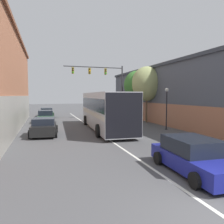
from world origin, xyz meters
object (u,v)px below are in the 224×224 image
parked_car_left_mid (46,112)px  street_lamp (167,105)px  street_tree_near (137,85)px  hatchback_foreground (194,156)px  street_tree_far (147,84)px  bus (105,109)px  parked_car_left_near (45,117)px  parked_car_left_far (44,127)px  traffic_signal_gantry (104,79)px

parked_car_left_mid → street_lamp: 19.46m
street_lamp → street_tree_near: street_tree_near is taller
hatchback_foreground → street_tree_near: street_tree_near is taller
parked_car_left_mid → street_tree_far: (10.97, -11.04, 3.84)m
street_tree_far → hatchback_foreground: bearing=-109.6°
bus → hatchback_foreground: bus is taller
parked_car_left_near → street_lamp: bearing=-129.5°
parked_car_left_mid → parked_car_left_near: bearing=176.2°
hatchback_foreground → street_lamp: bearing=-22.9°
hatchback_foreground → street_tree_near: size_ratio=0.74×
parked_car_left_mid → street_tree_far: street_tree_far is taller
hatchback_foreground → street_tree_near: bearing=-13.2°
parked_car_left_mid → street_lamp: street_lamp is taller
parked_car_left_far → street_lamp: size_ratio=1.04×
parked_car_left_mid → traffic_signal_gantry: 10.44m
traffic_signal_gantry → parked_car_left_near: bearing=-163.9°
street_tree_near → hatchback_foreground: bearing=-106.0°
parked_car_left_far → street_tree_near: bearing=-55.1°
hatchback_foreground → parked_car_left_near: parked_car_left_near is taller
street_lamp → street_tree_far: 5.85m
bus → traffic_signal_gantry: bearing=-11.9°
parked_car_left_near → street_tree_far: street_tree_far is taller
hatchback_foreground → street_tree_far: (5.51, 15.47, 3.81)m
hatchback_foreground → bus: bearing=5.0°
parked_car_left_mid → street_tree_near: 14.70m
traffic_signal_gantry → street_lamp: (2.92, -10.67, -3.01)m
parked_car_left_far → street_tree_near: street_tree_near is taller
traffic_signal_gantry → hatchback_foreground: bearing=-95.3°
hatchback_foreground → street_tree_far: street_tree_far is taller
parked_car_left_far → traffic_signal_gantry: size_ratio=0.50×
parked_car_left_near → traffic_signal_gantry: size_ratio=0.49×
bus → street_tree_near: (5.22, 4.80, 2.45)m
street_tree_near → parked_car_left_far: bearing=-149.4°
street_tree_near → street_tree_far: 1.38m
bus → parked_car_left_far: (-5.35, -1.44, -1.23)m
bus → hatchback_foreground: 11.91m
parked_car_left_mid → street_tree_near: bearing=-136.4°
parked_car_left_far → parked_car_left_near: bearing=3.2°
parked_car_left_near → bus: bearing=-143.0°
street_tree_near → street_tree_far: street_tree_far is taller
street_tree_far → bus: bearing=-148.6°
parked_car_left_near → street_lamp: size_ratio=1.03×
hatchback_foreground → parked_car_left_near: bearing=19.7°
hatchback_foreground → parked_car_left_near: size_ratio=1.14×
bus → hatchback_foreground: bearing=-174.8°
parked_car_left_far → street_lamp: (10.66, -0.30, 1.58)m
hatchback_foreground → street_tree_near: 17.69m
hatchback_foreground → traffic_signal_gantry: bearing=-2.5°
parked_car_left_far → street_tree_near: size_ratio=0.65×
bus → street_lamp: (5.31, -1.74, 0.35)m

